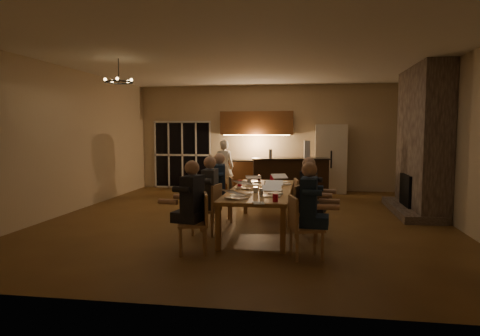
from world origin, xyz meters
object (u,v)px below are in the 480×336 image
person_right_mid (308,198)px  laptop_c (246,183)px  refrigerator (331,159)px  mug_mid (266,183)px  person_left_near (192,206)px  person_left_far (220,188)px  redcup_near (275,198)px  chair_right_far (306,202)px  laptop_e (254,177)px  dining_table (261,210)px  chair_left_far (221,200)px  redcup_mid (240,183)px  laptop_d (274,184)px  chair_left_mid (206,209)px  can_silver (261,192)px  can_cola (259,178)px  mug_back (249,181)px  bar_blender (307,149)px  laptop_f (281,177)px  person_left_mid (210,195)px  person_right_near (309,210)px  chair_right_near (307,227)px  standing_person (224,167)px  plate_far (284,184)px  chair_right_mid (310,212)px  redcup_far (272,178)px  chandelier (119,82)px  plate_left (238,196)px  laptop_a (236,191)px  laptop_b (271,190)px  chair_left_near (193,223)px  plate_near (275,193)px  bar_island (290,178)px

person_right_mid → laptop_c: 1.27m
refrigerator → mug_mid: bearing=-108.0°
person_left_near → person_left_far: same height
refrigerator → redcup_near: size_ratio=16.67×
chair_right_far → laptop_e: laptop_e is taller
refrigerator → dining_table: (-1.52, -5.09, -0.62)m
chair_left_far → mug_mid: chair_left_far is taller
redcup_mid → redcup_near: bearing=-64.6°
dining_table → laptop_d: bearing=-24.6°
refrigerator → chair_left_mid: 6.11m
person_left_near → can_silver: bearing=140.3°
can_silver → can_cola: size_ratio=1.00×
chair_left_mid → mug_back: 1.48m
refrigerator → bar_blender: (-0.69, -1.14, 0.32)m
person_right_mid → redcup_near: (-0.50, -0.88, 0.12)m
laptop_f → redcup_near: bearing=-111.7°
chair_left_far → person_left_mid: (0.02, -1.06, 0.24)m
person_right_near → laptop_f: (-0.56, 2.68, 0.17)m
chair_right_near → chair_right_far: (-0.01, 2.22, 0.00)m
person_right_mid → mug_back: size_ratio=13.80×
standing_person → laptop_c: 4.58m
chair_left_mid → person_right_mid: bearing=100.1°
person_right_mid → can_cola: 2.12m
mug_back → redcup_mid: size_ratio=0.83×
can_silver → chair_right_far: bearing=60.4°
standing_person → laptop_d: standing_person is taller
plate_far → chair_right_near: bearing=-79.6°
chair_right_mid → person_right_mid: bearing=90.3°
person_left_far → can_cola: person_left_far is taller
standing_person → redcup_mid: size_ratio=12.98×
chair_right_mid → person_left_far: (-1.77, 1.03, 0.24)m
redcup_far → bar_blender: bar_blender is taller
chandelier → plate_left: 3.34m
chandelier → redcup_far: bearing=24.5°
laptop_a → person_right_near: bearing=-168.0°
chair_right_near → standing_person: 6.57m
chandelier → laptop_b: size_ratio=1.68×
person_right_near → person_left_mid: bearing=61.4°
chair_left_near → redcup_far: size_ratio=7.42×
person_left_near → laptop_a: 0.76m
refrigerator → chair_right_far: refrigerator is taller
laptop_f → can_cola: size_ratio=2.67×
refrigerator → redcup_far: refrigerator is taller
laptop_a → plate_near: size_ratio=1.27×
bar_island → person_left_near: size_ratio=1.52×
person_left_mid → laptop_a: (0.57, -0.65, 0.17)m
mug_mid → person_right_mid: bearing=-51.5°
mug_back → plate_left: mug_back is taller
person_left_near → laptop_d: size_ratio=4.31×
chair_left_near → person_left_mid: bearing=163.0°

